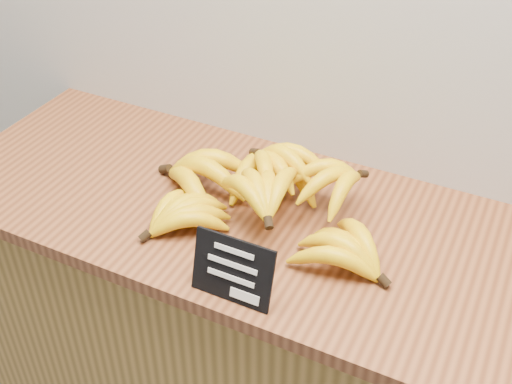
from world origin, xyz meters
name	(u,v)px	position (x,y,z in m)	size (l,w,h in m)	color
counter	(265,367)	(0.15, 2.75, 0.45)	(1.35, 0.50, 0.90)	olive
counter_top	(267,220)	(0.15, 2.75, 0.92)	(1.41, 0.54, 0.03)	brown
chalkboard_sign	(232,270)	(0.19, 2.53, 0.99)	(0.15, 0.01, 0.12)	black
banana_pile	(265,189)	(0.14, 2.76, 0.98)	(0.54, 0.38, 0.12)	yellow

